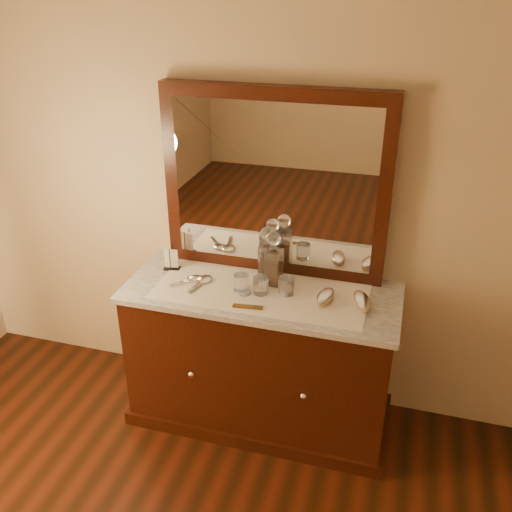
{
  "coord_description": "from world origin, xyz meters",
  "views": [
    {
      "loc": [
        0.66,
        -0.45,
        2.32
      ],
      "look_at": [
        0.0,
        1.85,
        1.1
      ],
      "focal_mm": 38.84,
      "sensor_mm": 36.0,
      "label": 1
    }
  ],
  "objects_px": {
    "dresser_cabinet": "(261,358)",
    "decanter_left": "(267,258)",
    "decanter_right": "(273,264)",
    "napkin_rack": "(171,260)",
    "mirror_frame": "(274,184)",
    "brush_far": "(362,301)",
    "brush_near": "(325,297)",
    "hand_mirror_outer": "(191,279)",
    "pin_dish": "(244,292)",
    "comb": "(248,307)",
    "hand_mirror_inner": "(202,281)"
  },
  "relations": [
    {
      "from": "decanter_right",
      "to": "brush_near",
      "type": "xyz_separation_m",
      "value": [
        0.3,
        -0.1,
        -0.09
      ]
    },
    {
      "from": "dresser_cabinet",
      "to": "hand_mirror_inner",
      "type": "height_order",
      "value": "hand_mirror_inner"
    },
    {
      "from": "brush_far",
      "to": "hand_mirror_inner",
      "type": "relative_size",
      "value": 0.9
    },
    {
      "from": "pin_dish",
      "to": "decanter_left",
      "type": "xyz_separation_m",
      "value": [
        0.07,
        0.21,
        0.11
      ]
    },
    {
      "from": "mirror_frame",
      "to": "decanter_right",
      "type": "relative_size",
      "value": 4.01
    },
    {
      "from": "decanter_right",
      "to": "napkin_rack",
      "type": "bearing_deg",
      "value": 179.65
    },
    {
      "from": "mirror_frame",
      "to": "pin_dish",
      "type": "xyz_separation_m",
      "value": [
        -0.08,
        -0.3,
        -0.49
      ]
    },
    {
      "from": "dresser_cabinet",
      "to": "decanter_left",
      "type": "height_order",
      "value": "decanter_left"
    },
    {
      "from": "napkin_rack",
      "to": "comb",
      "type": "bearing_deg",
      "value": -27.61
    },
    {
      "from": "brush_near",
      "to": "comb",
      "type": "bearing_deg",
      "value": -154.84
    },
    {
      "from": "decanter_left",
      "to": "decanter_right",
      "type": "relative_size",
      "value": 0.98
    },
    {
      "from": "brush_far",
      "to": "decanter_right",
      "type": "bearing_deg",
      "value": 168.61
    },
    {
      "from": "dresser_cabinet",
      "to": "pin_dish",
      "type": "relative_size",
      "value": 19.19
    },
    {
      "from": "dresser_cabinet",
      "to": "comb",
      "type": "height_order",
      "value": "comb"
    },
    {
      "from": "decanter_right",
      "to": "hand_mirror_outer",
      "type": "relative_size",
      "value": 1.69
    },
    {
      "from": "mirror_frame",
      "to": "decanter_right",
      "type": "height_order",
      "value": "mirror_frame"
    },
    {
      "from": "dresser_cabinet",
      "to": "decanter_right",
      "type": "relative_size",
      "value": 4.68
    },
    {
      "from": "dresser_cabinet",
      "to": "decanter_left",
      "type": "bearing_deg",
      "value": 93.92
    },
    {
      "from": "mirror_frame",
      "to": "pin_dish",
      "type": "relative_size",
      "value": 16.45
    },
    {
      "from": "dresser_cabinet",
      "to": "decanter_right",
      "type": "xyz_separation_m",
      "value": [
        0.04,
        0.09,
        0.56
      ]
    },
    {
      "from": "napkin_rack",
      "to": "decanter_left",
      "type": "distance_m",
      "value": 0.54
    },
    {
      "from": "pin_dish",
      "to": "brush_far",
      "type": "xyz_separation_m",
      "value": [
        0.6,
        0.05,
        0.02
      ]
    },
    {
      "from": "brush_near",
      "to": "decanter_left",
      "type": "bearing_deg",
      "value": 154.56
    },
    {
      "from": "hand_mirror_inner",
      "to": "decanter_left",
      "type": "bearing_deg",
      "value": 27.01
    },
    {
      "from": "hand_mirror_outer",
      "to": "comb",
      "type": "bearing_deg",
      "value": -25.15
    },
    {
      "from": "brush_far",
      "to": "decanter_left",
      "type": "bearing_deg",
      "value": 163.42
    },
    {
      "from": "hand_mirror_inner",
      "to": "mirror_frame",
      "type": "bearing_deg",
      "value": 38.48
    },
    {
      "from": "napkin_rack",
      "to": "brush_far",
      "type": "distance_m",
      "value": 1.07
    },
    {
      "from": "comb",
      "to": "brush_near",
      "type": "xyz_separation_m",
      "value": [
        0.36,
        0.17,
        0.02
      ]
    },
    {
      "from": "pin_dish",
      "to": "comb",
      "type": "bearing_deg",
      "value": -65.03
    },
    {
      "from": "mirror_frame",
      "to": "comb",
      "type": "bearing_deg",
      "value": -92.35
    },
    {
      "from": "brush_near",
      "to": "brush_far",
      "type": "xyz_separation_m",
      "value": [
        0.18,
        0.01,
        0.0
      ]
    },
    {
      "from": "hand_mirror_outer",
      "to": "brush_near",
      "type": "bearing_deg",
      "value": -0.47
    },
    {
      "from": "mirror_frame",
      "to": "pin_dish",
      "type": "height_order",
      "value": "mirror_frame"
    },
    {
      "from": "hand_mirror_outer",
      "to": "decanter_left",
      "type": "bearing_deg",
      "value": 23.01
    },
    {
      "from": "decanter_right",
      "to": "brush_far",
      "type": "bearing_deg",
      "value": -11.39
    },
    {
      "from": "dresser_cabinet",
      "to": "hand_mirror_outer",
      "type": "xyz_separation_m",
      "value": [
        -0.39,
        -0.01,
        0.45
      ]
    },
    {
      "from": "brush_near",
      "to": "hand_mirror_outer",
      "type": "relative_size",
      "value": 0.98
    },
    {
      "from": "pin_dish",
      "to": "brush_far",
      "type": "bearing_deg",
      "value": 4.7
    },
    {
      "from": "hand_mirror_inner",
      "to": "dresser_cabinet",
      "type": "bearing_deg",
      "value": 2.13
    },
    {
      "from": "comb",
      "to": "decanter_left",
      "type": "relative_size",
      "value": 0.52
    },
    {
      "from": "dresser_cabinet",
      "to": "brush_far",
      "type": "height_order",
      "value": "brush_far"
    },
    {
      "from": "brush_near",
      "to": "hand_mirror_outer",
      "type": "height_order",
      "value": "brush_near"
    },
    {
      "from": "decanter_left",
      "to": "hand_mirror_outer",
      "type": "height_order",
      "value": "decanter_left"
    },
    {
      "from": "pin_dish",
      "to": "comb",
      "type": "distance_m",
      "value": 0.14
    },
    {
      "from": "brush_near",
      "to": "brush_far",
      "type": "distance_m",
      "value": 0.18
    },
    {
      "from": "dresser_cabinet",
      "to": "comb",
      "type": "xyz_separation_m",
      "value": [
        -0.02,
        -0.19,
        0.45
      ]
    },
    {
      "from": "mirror_frame",
      "to": "brush_near",
      "type": "height_order",
      "value": "mirror_frame"
    },
    {
      "from": "mirror_frame",
      "to": "hand_mirror_outer",
      "type": "bearing_deg",
      "value": -146.36
    },
    {
      "from": "napkin_rack",
      "to": "decanter_left",
      "type": "height_order",
      "value": "decanter_left"
    }
  ]
}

